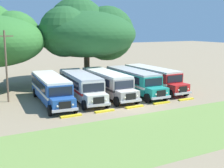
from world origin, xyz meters
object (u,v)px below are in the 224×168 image
parked_bus_slot_2 (107,82)px  parked_bus_slot_4 (153,77)px  parked_bus_slot_3 (133,80)px  utility_pole (6,64)px  broad_shade_tree (86,32)px  parked_bus_slot_1 (81,85)px  parked_bus_slot_0 (51,88)px

parked_bus_slot_2 → parked_bus_slot_4: bearing=95.0°
parked_bus_slot_3 → parked_bus_slot_4: (3.28, 0.55, 0.00)m
parked_bus_slot_4 → utility_pole: 17.81m
parked_bus_slot_3 → broad_shade_tree: broad_shade_tree is taller
broad_shade_tree → parked_bus_slot_3: bearing=-80.3°
parked_bus_slot_2 → broad_shade_tree: (1.75, 9.91, 5.65)m
broad_shade_tree → utility_pole: bearing=-148.6°
parked_bus_slot_1 → parked_bus_slot_4: same height
parked_bus_slot_1 → parked_bus_slot_4: (10.02, 0.26, 0.00)m
parked_bus_slot_1 → parked_bus_slot_0: bearing=-81.7°
parked_bus_slot_0 → parked_bus_slot_2: bearing=95.9°
parked_bus_slot_2 → parked_bus_slot_3: size_ratio=1.00×
parked_bus_slot_4 → parked_bus_slot_2: bearing=-88.0°
parked_bus_slot_4 → parked_bus_slot_3: bearing=-81.2°
parked_bus_slot_4 → broad_shade_tree: bearing=-153.0°
utility_pole → parked_bus_slot_4: bearing=-6.4°
parked_bus_slot_2 → parked_bus_slot_4: size_ratio=1.00×
parked_bus_slot_3 → parked_bus_slot_4: 3.33m
parked_bus_slot_0 → parked_bus_slot_2: same height
parked_bus_slot_0 → utility_pole: (-4.02, 2.42, 2.48)m
parked_bus_slot_1 → utility_pole: bearing=-101.4°
parked_bus_slot_1 → parked_bus_slot_4: bearing=96.7°
parked_bus_slot_2 → broad_shade_tree: bearing=172.3°
parked_bus_slot_4 → utility_pole: size_ratio=1.43×
parked_bus_slot_1 → broad_shade_tree: bearing=158.3°
parked_bus_slot_3 → broad_shade_tree: (-1.74, 10.15, 5.65)m
parked_bus_slot_2 → broad_shade_tree: 11.54m
parked_bus_slot_4 → utility_pole: utility_pole is taller
parked_bus_slot_1 → parked_bus_slot_3: bearing=92.8°
parked_bus_slot_3 → broad_shade_tree: size_ratio=0.71×
utility_pole → broad_shade_tree: bearing=31.4°
parked_bus_slot_4 → broad_shade_tree: size_ratio=0.71×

